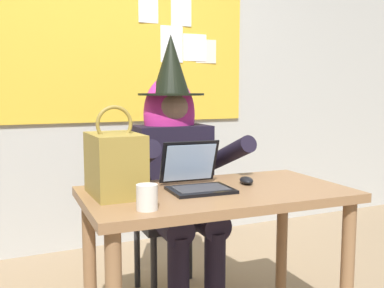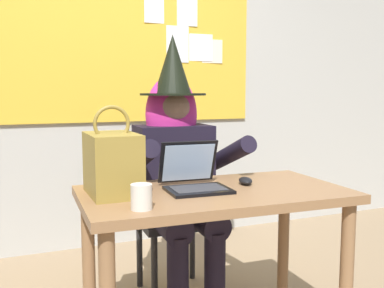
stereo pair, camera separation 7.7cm
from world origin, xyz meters
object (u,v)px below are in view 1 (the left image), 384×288
computer_mouse (246,180)px  coffee_mug (147,197)px  chair_at_desk (168,204)px  laptop (196,179)px  person_costumed (175,158)px  handbag (115,164)px  desk_main (216,215)px

computer_mouse → coffee_mug: size_ratio=1.09×
chair_at_desk → laptop: 0.69m
chair_at_desk → person_costumed: 0.32m
handbag → laptop: bearing=-5.8°
coffee_mug → desk_main: bearing=26.0°
chair_at_desk → laptop: (-0.11, -0.62, 0.27)m
laptop → handbag: bearing=177.8°
desk_main → computer_mouse: bearing=15.8°
computer_mouse → desk_main: bearing=-147.2°
person_costumed → laptop: size_ratio=4.97×
laptop → chair_at_desk: bearing=83.2°
laptop → computer_mouse: laptop is taller
chair_at_desk → coffee_mug: (-0.43, -0.87, 0.27)m
laptop → coffee_mug: laptop is taller
chair_at_desk → handbag: bearing=-36.1°
computer_mouse → handbag: bearing=-166.5°
desk_main → coffee_mug: bearing=-154.0°
coffee_mug → person_costumed: bearing=60.4°
desk_main → laptop: 0.19m
coffee_mug → chair_at_desk: bearing=63.6°
handbag → chair_at_desk: bearing=51.2°
person_costumed → computer_mouse: size_ratio=14.35×
chair_at_desk → handbag: size_ratio=2.43×
person_costumed → handbag: size_ratio=3.95×
laptop → coffee_mug: (-0.32, -0.24, 0.00)m
chair_at_desk → handbag: 0.84m
person_costumed → coffee_mug: (-0.42, -0.75, -0.02)m
handbag → coffee_mug: size_ratio=3.98×
person_costumed → laptop: person_costumed is taller
chair_at_desk → coffee_mug: 1.01m
chair_at_desk → person_costumed: bearing=-0.4°
person_costumed → coffee_mug: person_costumed is taller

